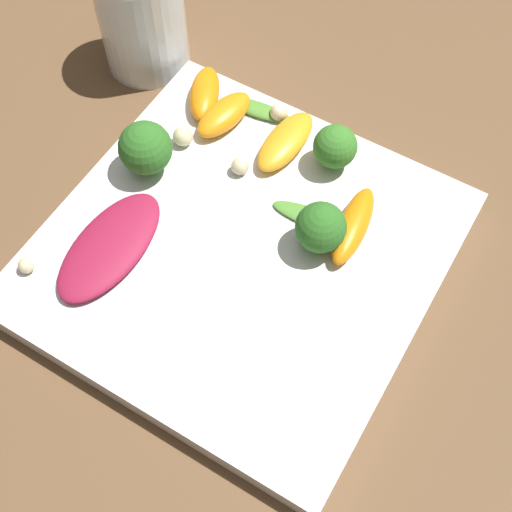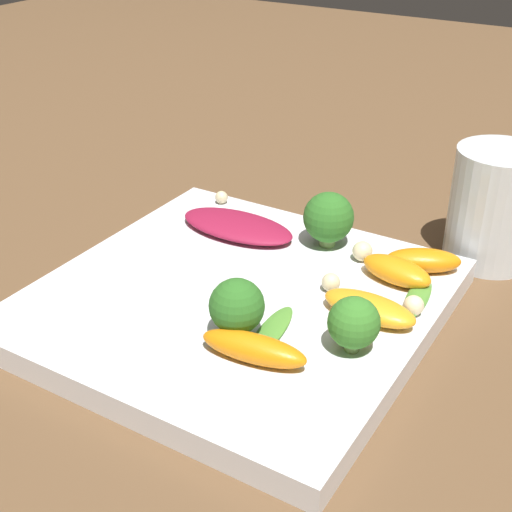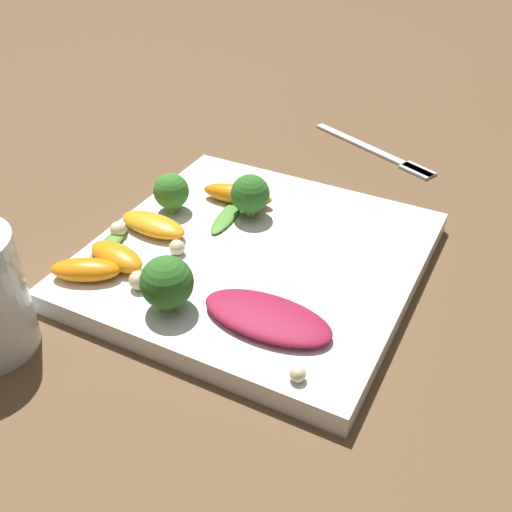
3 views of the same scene
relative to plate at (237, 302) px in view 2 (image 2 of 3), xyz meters
The scene contains 17 objects.
ground_plane 0.01m from the plate, ahead, with size 2.40×2.40×0.00m, color brown.
plate is the anchor object (origin of this frame).
drinking_glass 0.24m from the plate, 36.83° to the right, with size 0.08×0.08×0.10m.
radicchio_leaf_0 0.10m from the plate, 32.42° to the left, with size 0.05×0.11×0.01m.
orange_segment_0 0.09m from the plate, 140.00° to the right, with size 0.03×0.08×0.02m.
orange_segment_1 0.15m from the plate, 46.60° to the right, with size 0.05×0.06×0.02m.
orange_segment_2 0.10m from the plate, 79.28° to the right, with size 0.03×0.07×0.02m.
orange_segment_3 0.13m from the plate, 51.96° to the right, with size 0.04×0.06×0.02m.
broccoli_floret_0 0.11m from the plate, 101.96° to the right, with size 0.04×0.04×0.04m.
broccoli_floret_1 0.07m from the plate, 147.23° to the right, with size 0.04×0.04×0.04m.
broccoli_floret_2 0.11m from the plate, 13.89° to the right, with size 0.04×0.04×0.05m.
arugula_sprig_0 0.06m from the plate, 125.47° to the right, with size 0.07×0.03×0.00m.
arugula_sprig_1 0.14m from the plate, 64.54° to the right, with size 0.06×0.02×0.01m.
macadamia_nut_0 0.11m from the plate, 33.31° to the right, with size 0.02×0.02×0.02m.
macadamia_nut_1 0.16m from the plate, 37.86° to the left, with size 0.01×0.01×0.01m.
macadamia_nut_2 0.13m from the plate, 72.54° to the right, with size 0.02×0.02×0.02m.
macadamia_nut_3 0.07m from the plate, 57.68° to the right, with size 0.01×0.01×0.01m.
Camera 2 is at (-0.39, -0.25, 0.31)m, focal length 50.00 mm.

